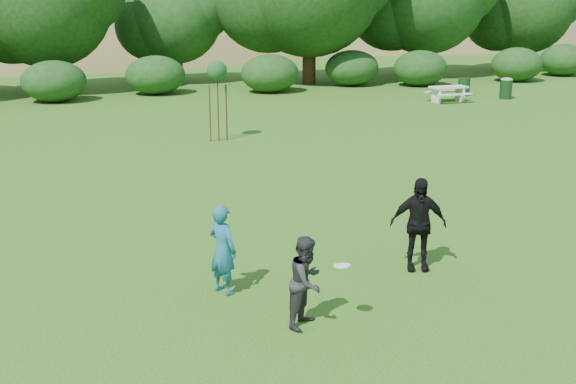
{
  "coord_description": "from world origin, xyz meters",
  "views": [
    {
      "loc": [
        -4.83,
        -10.85,
        5.23
      ],
      "look_at": [
        0.0,
        3.0,
        1.1
      ],
      "focal_mm": 45.0,
      "sensor_mm": 36.0,
      "label": 1
    }
  ],
  "objects_px": {
    "player_black": "(418,224)",
    "sapling": "(217,73)",
    "trash_can_near": "(464,87)",
    "picnic_table": "(448,91)",
    "trash_can_lidded": "(506,88)",
    "player_teal": "(223,250)",
    "player_grey": "(307,281)"
  },
  "relations": [
    {
      "from": "trash_can_near",
      "to": "sapling",
      "type": "xyz_separation_m",
      "value": [
        -14.57,
        -7.03,
        1.97
      ]
    },
    {
      "from": "player_black",
      "to": "sapling",
      "type": "height_order",
      "value": "sapling"
    },
    {
      "from": "trash_can_near",
      "to": "trash_can_lidded",
      "type": "height_order",
      "value": "trash_can_lidded"
    },
    {
      "from": "picnic_table",
      "to": "trash_can_lidded",
      "type": "distance_m",
      "value": 3.27
    },
    {
      "from": "player_black",
      "to": "trash_can_lidded",
      "type": "height_order",
      "value": "player_black"
    },
    {
      "from": "sapling",
      "to": "trash_can_near",
      "type": "bearing_deg",
      "value": 25.75
    },
    {
      "from": "trash_can_lidded",
      "to": "trash_can_near",
      "type": "bearing_deg",
      "value": 129.81
    },
    {
      "from": "picnic_table",
      "to": "trash_can_lidded",
      "type": "relative_size",
      "value": 1.71
    },
    {
      "from": "player_teal",
      "to": "trash_can_lidded",
      "type": "bearing_deg",
      "value": -75.79
    },
    {
      "from": "player_black",
      "to": "player_grey",
      "type": "bearing_deg",
      "value": -131.48
    },
    {
      "from": "player_teal",
      "to": "trash_can_near",
      "type": "xyz_separation_m",
      "value": [
        17.73,
        20.11,
        -0.36
      ]
    },
    {
      "from": "player_grey",
      "to": "picnic_table",
      "type": "relative_size",
      "value": 0.83
    },
    {
      "from": "player_teal",
      "to": "player_black",
      "type": "xyz_separation_m",
      "value": [
        3.81,
        -0.13,
        0.1
      ]
    },
    {
      "from": "trash_can_near",
      "to": "player_black",
      "type": "bearing_deg",
      "value": -124.53
    },
    {
      "from": "player_grey",
      "to": "picnic_table",
      "type": "bearing_deg",
      "value": 10.93
    },
    {
      "from": "player_teal",
      "to": "player_black",
      "type": "bearing_deg",
      "value": -121.85
    },
    {
      "from": "sapling",
      "to": "trash_can_lidded",
      "type": "height_order",
      "value": "sapling"
    },
    {
      "from": "picnic_table",
      "to": "player_teal",
      "type": "bearing_deg",
      "value": -130.58
    },
    {
      "from": "player_black",
      "to": "trash_can_lidded",
      "type": "relative_size",
      "value": 1.74
    },
    {
      "from": "player_black",
      "to": "sapling",
      "type": "bearing_deg",
      "value": 112.62
    },
    {
      "from": "trash_can_lidded",
      "to": "player_grey",
      "type": "bearing_deg",
      "value": -131.96
    },
    {
      "from": "player_grey",
      "to": "trash_can_lidded",
      "type": "xyz_separation_m",
      "value": [
        18.15,
        20.18,
        -0.21
      ]
    },
    {
      "from": "picnic_table",
      "to": "sapling",
      "type": "bearing_deg",
      "value": -156.94
    },
    {
      "from": "player_black",
      "to": "trash_can_lidded",
      "type": "distance_m",
      "value": 24.09
    },
    {
      "from": "sapling",
      "to": "trash_can_lidded",
      "type": "xyz_separation_m",
      "value": [
        15.93,
        5.4,
        -1.88
      ]
    },
    {
      "from": "trash_can_near",
      "to": "trash_can_lidded",
      "type": "relative_size",
      "value": 0.86
    },
    {
      "from": "player_black",
      "to": "sapling",
      "type": "relative_size",
      "value": 0.64
    },
    {
      "from": "player_teal",
      "to": "sapling",
      "type": "relative_size",
      "value": 0.57
    },
    {
      "from": "player_teal",
      "to": "player_grey",
      "type": "relative_size",
      "value": 1.08
    },
    {
      "from": "player_black",
      "to": "sapling",
      "type": "xyz_separation_m",
      "value": [
        -0.64,
        13.21,
        1.5
      ]
    },
    {
      "from": "player_teal",
      "to": "picnic_table",
      "type": "xyz_separation_m",
      "value": [
        15.82,
        18.47,
        -0.29
      ]
    },
    {
      "from": "trash_can_near",
      "to": "player_teal",
      "type": "bearing_deg",
      "value": -131.41
    }
  ]
}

